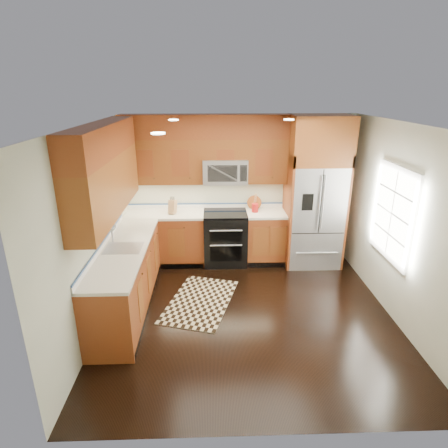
{
  "coord_description": "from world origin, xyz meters",
  "views": [
    {
      "loc": [
        -0.48,
        -4.54,
        3.01
      ],
      "look_at": [
        -0.31,
        0.6,
        1.13
      ],
      "focal_mm": 30.0,
      "sensor_mm": 36.0,
      "label": 1
    }
  ],
  "objects_px": {
    "range": "(225,238)",
    "knife_block": "(173,207)",
    "refrigerator": "(315,193)",
    "rug": "(200,301)",
    "utensil_crock": "(255,206)"
  },
  "relations": [
    {
      "from": "range",
      "to": "knife_block",
      "type": "height_order",
      "value": "knife_block"
    },
    {
      "from": "refrigerator",
      "to": "knife_block",
      "type": "relative_size",
      "value": 8.6
    },
    {
      "from": "range",
      "to": "rug",
      "type": "height_order",
      "value": "range"
    },
    {
      "from": "range",
      "to": "knife_block",
      "type": "relative_size",
      "value": 3.13
    },
    {
      "from": "knife_block",
      "to": "utensil_crock",
      "type": "bearing_deg",
      "value": 0.94
    },
    {
      "from": "range",
      "to": "knife_block",
      "type": "xyz_separation_m",
      "value": [
        -0.92,
        0.03,
        0.59
      ]
    },
    {
      "from": "range",
      "to": "utensil_crock",
      "type": "relative_size",
      "value": 2.9
    },
    {
      "from": "range",
      "to": "rug",
      "type": "distance_m",
      "value": 1.48
    },
    {
      "from": "refrigerator",
      "to": "utensil_crock",
      "type": "distance_m",
      "value": 1.06
    },
    {
      "from": "range",
      "to": "refrigerator",
      "type": "bearing_deg",
      "value": -1.4
    },
    {
      "from": "range",
      "to": "utensil_crock",
      "type": "bearing_deg",
      "value": 5.41
    },
    {
      "from": "refrigerator",
      "to": "rug",
      "type": "relative_size",
      "value": 1.84
    },
    {
      "from": "refrigerator",
      "to": "knife_block",
      "type": "height_order",
      "value": "refrigerator"
    },
    {
      "from": "knife_block",
      "to": "utensil_crock",
      "type": "relative_size",
      "value": 0.93
    },
    {
      "from": "utensil_crock",
      "to": "range",
      "type": "bearing_deg",
      "value": -174.59
    }
  ]
}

